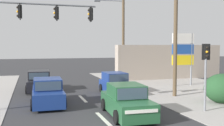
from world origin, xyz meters
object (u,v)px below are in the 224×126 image
object	(u,v)px
sedan_oncoming_mid	(39,82)
sedan_kerbside_parked	(126,101)
traffic_signal_mast	(14,29)
hatchback_oncoming_near	(115,84)
utility_pole_midground_right	(176,17)
utility_pole_background_right	(122,22)
pedestal_signal_right_kerb	(206,66)
shopping_plaza_sign	(183,52)
sedan_receding_far	(48,93)

from	to	relation	value
sedan_oncoming_mid	sedan_kerbside_parked	xyz separation A→B (m)	(3.87, -8.99, 0.00)
traffic_signal_mast	hatchback_oncoming_near	size ratio (longest dim) A/B	1.89
utility_pole_midground_right	traffic_signal_mast	bearing A→B (deg)	-174.33
utility_pole_midground_right	utility_pole_background_right	xyz separation A→B (m)	(-0.73, 8.76, 0.46)
utility_pole_background_right	pedestal_signal_right_kerb	world-z (taller)	utility_pole_background_right
traffic_signal_mast	sedan_oncoming_mid	size ratio (longest dim) A/B	1.61
utility_pole_midground_right	traffic_signal_mast	distance (m)	10.37
pedestal_signal_right_kerb	sedan_oncoming_mid	xyz separation A→B (m)	(-8.12, 9.44, -1.71)
utility_pole_midground_right	sedan_kerbside_parked	distance (m)	7.81
traffic_signal_mast	hatchback_oncoming_near	xyz separation A→B (m)	(6.71, 3.23, -3.65)
pedestal_signal_right_kerb	traffic_signal_mast	bearing A→B (deg)	161.46
traffic_signal_mast	pedestal_signal_right_kerb	distance (m)	10.26
utility_pole_background_right	pedestal_signal_right_kerb	xyz separation A→B (m)	(0.02, -12.98, -3.44)
utility_pole_midground_right	hatchback_oncoming_near	distance (m)	6.30
shopping_plaza_sign	sedan_oncoming_mid	xyz separation A→B (m)	(-12.09, 1.09, -2.28)
traffic_signal_mast	hatchback_oncoming_near	distance (m)	8.29
utility_pole_midground_right	sedan_receding_far	distance (m)	9.73
pedestal_signal_right_kerb	shopping_plaza_sign	bearing A→B (deg)	64.57
utility_pole_background_right	hatchback_oncoming_near	xyz separation A→B (m)	(-2.83, -6.55, -5.16)
sedan_oncoming_mid	sedan_kerbside_parked	size ratio (longest dim) A/B	0.99
sedan_receding_far	sedan_kerbside_parked	bearing A→B (deg)	-45.94
sedan_oncoming_mid	shopping_plaza_sign	bearing A→B (deg)	-5.13
utility_pole_midground_right	pedestal_signal_right_kerb	distance (m)	5.22
shopping_plaza_sign	sedan_kerbside_parked	world-z (taller)	shopping_plaza_sign
pedestal_signal_right_kerb	shopping_plaza_sign	xyz separation A→B (m)	(3.97, 8.36, 0.57)
pedestal_signal_right_kerb	sedan_kerbside_parked	bearing A→B (deg)	173.97
pedestal_signal_right_kerb	sedan_receding_far	bearing A→B (deg)	152.15
pedestal_signal_right_kerb	sedan_receding_far	xyz separation A→B (m)	(-7.80, 4.12, -1.71)
hatchback_oncoming_near	sedan_receding_far	size ratio (longest dim) A/B	0.85
traffic_signal_mast	pedestal_signal_right_kerb	xyz separation A→B (m)	(9.55, -3.20, -1.94)
sedan_oncoming_mid	hatchback_oncoming_near	bearing A→B (deg)	-29.65
utility_pole_background_right	sedan_kerbside_parked	bearing A→B (deg)	-108.66
sedan_oncoming_mid	sedan_kerbside_parked	distance (m)	9.79
sedan_oncoming_mid	utility_pole_background_right	bearing A→B (deg)	23.60
sedan_kerbside_parked	sedan_receding_far	distance (m)	5.11
sedan_oncoming_mid	hatchback_oncoming_near	distance (m)	6.07
traffic_signal_mast	sedan_kerbside_parked	distance (m)	7.00
pedestal_signal_right_kerb	sedan_kerbside_parked	size ratio (longest dim) A/B	0.82
utility_pole_background_right	sedan_oncoming_mid	xyz separation A→B (m)	(-8.11, -3.54, -5.16)
sedan_oncoming_mid	utility_pole_midground_right	bearing A→B (deg)	-30.56
shopping_plaza_sign	sedan_receding_far	bearing A→B (deg)	-160.23
pedestal_signal_right_kerb	sedan_receding_far	world-z (taller)	pedestal_signal_right_kerb
pedestal_signal_right_kerb	hatchback_oncoming_near	xyz separation A→B (m)	(-2.85, 6.44, -1.71)
utility_pole_midground_right	sedan_oncoming_mid	bearing A→B (deg)	149.44
pedestal_signal_right_kerb	hatchback_oncoming_near	size ratio (longest dim) A/B	0.98
pedestal_signal_right_kerb	hatchback_oncoming_near	distance (m)	7.24
utility_pole_background_right	traffic_signal_mast	xyz separation A→B (m)	(-9.54, -9.78, -1.51)
traffic_signal_mast	hatchback_oncoming_near	bearing A→B (deg)	25.75
pedestal_signal_right_kerb	sedan_kerbside_parked	distance (m)	4.60
utility_pole_midground_right	sedan_receding_far	xyz separation A→B (m)	(-8.52, -0.10, -4.70)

